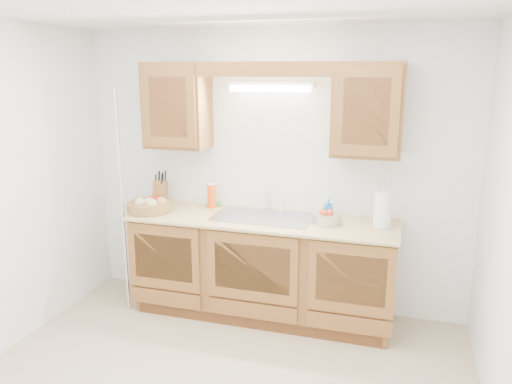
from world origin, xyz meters
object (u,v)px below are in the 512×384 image
(knife_block, at_px, (160,193))
(fruit_basket, at_px, (150,205))
(apple_bowl, at_px, (326,217))
(paper_towel, at_px, (383,209))

(knife_block, bearing_deg, fruit_basket, -104.26)
(fruit_basket, xyz_separation_m, apple_bowl, (1.58, 0.08, -0.00))
(paper_towel, bearing_deg, knife_block, 177.21)
(fruit_basket, relative_size, knife_block, 1.57)
(fruit_basket, bearing_deg, apple_bowl, 2.94)
(knife_block, height_order, apple_bowl, knife_block)
(knife_block, xyz_separation_m, apple_bowl, (1.58, -0.14, -0.07))
(paper_towel, height_order, apple_bowl, paper_towel)
(knife_block, xyz_separation_m, paper_towel, (2.02, -0.10, 0.03))
(knife_block, distance_m, apple_bowl, 1.58)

